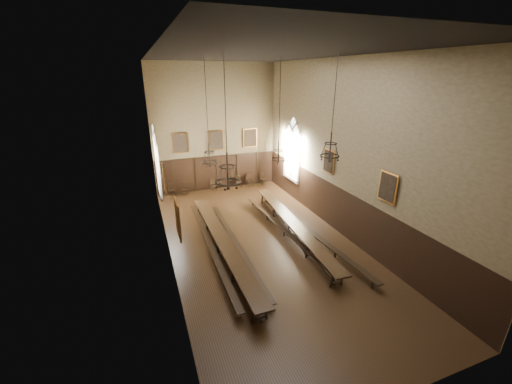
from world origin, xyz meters
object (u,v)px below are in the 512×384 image
bench_right_outer (307,231)px  chair_7 (263,181)px  chair_5 (238,184)px  chandelier_back_right (278,152)px  table_right (292,228)px  table_left (223,246)px  chair_1 (184,191)px  chandelier_back_left (209,155)px  chandelier_front_right (330,149)px  chandelier_front_left (228,175)px  chair_3 (213,187)px  chair_6 (250,182)px  bench_left_inner (236,245)px  bench_right_inner (284,232)px  chair_0 (172,192)px  bench_left_outer (210,247)px

bench_right_outer → chair_7: size_ratio=11.57×
chair_5 → chandelier_back_right: chandelier_back_right is taller
table_right → table_left: bearing=-172.9°
chair_5 → chair_1: bearing=179.2°
chandelier_back_left → chandelier_front_right: same height
chair_7 → chandelier_front_left: bearing=-133.5°
chair_3 → chandelier_front_right: 12.17m
table_right → chair_7: 8.52m
chair_1 → chair_6: size_ratio=0.91×
chair_3 → chandelier_front_left: 11.98m
chandelier_back_right → chair_3: bearing=109.0°
chandelier_back_left → chandelier_front_left: bearing=-94.1°
bench_left_inner → chair_5: 9.23m
bench_right_inner → bench_right_outer: 1.21m
table_right → chair_5: (-0.40, 8.35, -0.13)m
table_left → chair_6: bearing=63.0°
bench_right_inner → chandelier_back_left: 5.66m
bench_right_inner → chair_7: chair_7 is taller
chandelier_back_right → chandelier_front_right: size_ratio=1.27×
table_right → chair_6: 8.31m
bench_left_inner → chandelier_back_right: bearing=34.8°
bench_right_outer → bench_right_inner: bearing=160.0°
bench_right_outer → chandelier_back_right: size_ratio=1.97×
table_right → chair_5: 8.36m
chair_0 → chair_3: chair_0 is taller
chair_6 → chair_7: size_ratio=1.05×
chandelier_back_right → chandelier_front_left: (-4.11, -4.42, 0.50)m
table_left → chair_0: 8.92m
chair_0 → chair_5: bearing=-3.7°
chair_5 → chair_3: bearing=177.8°
bench_right_outer → chandelier_front_left: (-4.89, -2.24, 4.38)m
table_left → chair_7: 10.49m
chair_6 → chandelier_back_left: chandelier_back_left is taller
table_left → chair_0: (-1.37, 8.81, -0.15)m
table_left → chandelier_front_left: 4.77m
bench_right_inner → chair_6: 8.32m
table_right → chandelier_front_left: (-4.22, -2.62, 4.28)m
chandelier_front_right → chair_7: bearing=83.1°
chair_0 → table_right: bearing=-61.3°
chandelier_front_left → bench_left_outer: bearing=97.4°
chandelier_back_right → chandelier_front_right: bearing=-84.2°
chair_1 → chair_3: size_ratio=1.02×
chair_1 → chandelier_front_left: chandelier_front_left is taller
chandelier_front_right → bench_right_outer: bearing=80.5°
bench_left_inner → chair_5: (2.90, 8.76, 0.00)m
table_right → chair_3: (-2.35, 8.36, -0.14)m
chandelier_back_left → chandelier_front_left: (-0.34, -4.68, 0.37)m
bench_left_inner → bench_left_outer: bearing=168.5°
table_left → chair_3: bearing=79.5°
bench_right_inner → chandelier_back_left: size_ratio=1.82×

